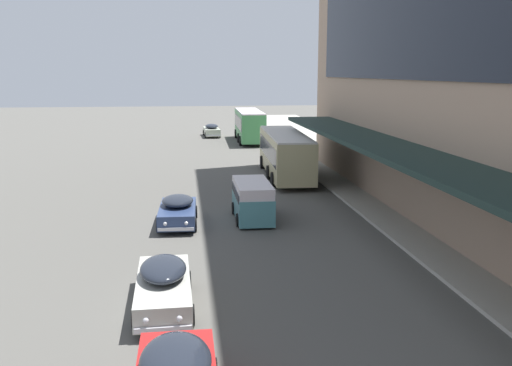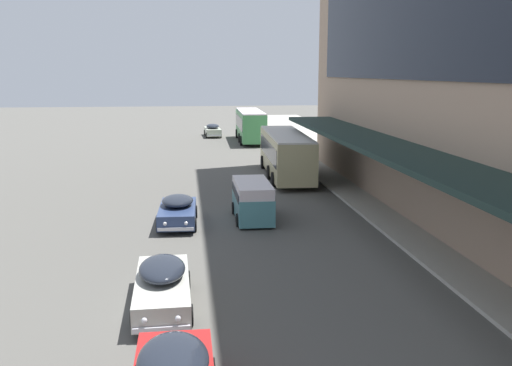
% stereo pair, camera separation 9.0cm
% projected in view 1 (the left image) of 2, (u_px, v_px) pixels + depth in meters
% --- Properties ---
extents(transit_bus_kerbside_front, '(3.16, 11.61, 3.18)m').
position_uv_depth(transit_bus_kerbside_front, '(285.00, 152.00, 40.84)').
color(transit_bus_kerbside_front, tan).
rests_on(transit_bus_kerbside_front, ground).
extents(transit_bus_kerbside_rear, '(2.90, 10.78, 3.35)m').
position_uv_depth(transit_bus_kerbside_rear, '(249.00, 124.00, 61.62)').
color(transit_bus_kerbside_rear, '#439152').
rests_on(transit_bus_kerbside_rear, ground).
extents(sedan_oncoming_rear, '(2.00, 4.49, 1.43)m').
position_uv_depth(sedan_oncoming_rear, '(178.00, 210.00, 28.26)').
color(sedan_oncoming_rear, navy).
rests_on(sedan_oncoming_rear, ground).
extents(sedan_second_mid, '(1.92, 5.01, 1.49)m').
position_uv_depth(sedan_second_mid, '(164.00, 284.00, 18.36)').
color(sedan_second_mid, beige).
rests_on(sedan_second_mid, ground).
extents(sedan_trailing_near, '(1.94, 5.02, 1.50)m').
position_uv_depth(sedan_trailing_near, '(212.00, 130.00, 66.72)').
color(sedan_trailing_near, beige).
rests_on(sedan_trailing_near, ground).
extents(vw_van, '(1.92, 4.55, 1.96)m').
position_uv_depth(vw_van, '(252.00, 198.00, 29.28)').
color(vw_van, teal).
rests_on(vw_van, ground).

